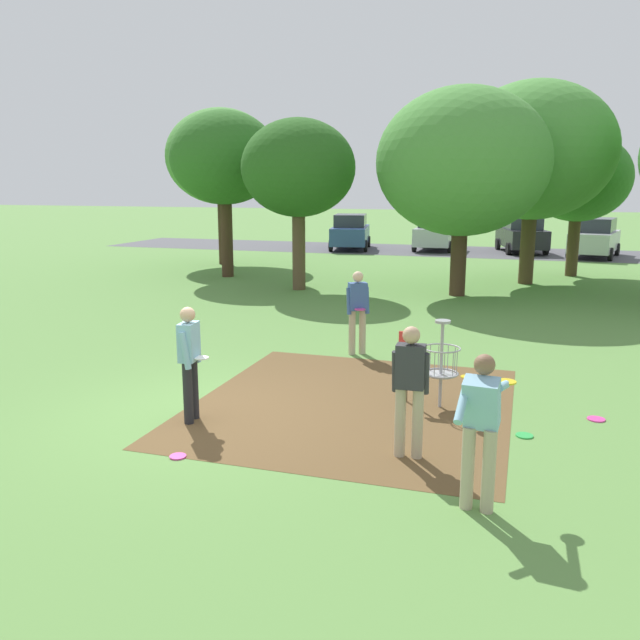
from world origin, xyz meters
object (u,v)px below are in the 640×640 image
Objects in this scene: parked_car_center_left at (436,232)px; tree_mid_center at (463,162)px; player_foreground_watching at (481,422)px; parked_car_leftmost at (350,232)px; tree_near_right at (221,157)px; tree_far_center at (534,151)px; player_throwing at (190,357)px; tree_far_right at (578,178)px; disc_golf_basket at (438,360)px; frisbee_by_tee at (524,436)px; player_waiting_right at (358,308)px; player_waiting_left at (410,384)px; parked_car_center_right at (522,234)px; frisbee_mid_grass at (467,377)px; parked_car_rightmost at (595,238)px; tree_mid_left at (225,159)px; tree_mid_right at (298,169)px; frisbee_far_left at (596,419)px; frisbee_near_basket at (178,456)px.

tree_mid_center is at bearing -79.64° from parked_car_center_left.
parked_car_leftmost is (-8.63, 27.11, -0.06)m from player_foreground_watching.
tree_far_center is (12.55, -2.01, -0.02)m from tree_near_right.
player_throwing is at bearing -106.36° from tree_far_center.
tree_far_right reaches higher than parked_car_center_left.
disc_golf_basket is at bearing -72.02° from parked_car_leftmost.
frisbee_by_tee is 0.03× the size of tree_far_center.
tree_far_right reaches higher than player_foreground_watching.
player_waiting_right is 5.01m from frisbee_by_tee.
player_waiting_left is 13.14m from tree_mid_center.
tree_far_center is at bearing -88.45° from parked_car_center_right.
parked_car_center_left is (7.93, 8.94, -3.60)m from tree_near_right.
tree_mid_center is at bearing 97.10° from frisbee_mid_grass.
frisbee_by_tee is 24.76m from parked_car_rightmost.
tree_mid_left is at bearing 123.53° from player_foreground_watching.
parked_car_rightmost is at bearing 26.44° from tree_near_right.
parked_car_rightmost is at bearing 80.39° from player_waiting_left.
player_foreground_watching is 0.31× the size of tree_mid_right.
tree_far_right is 1.25× the size of parked_car_center_left.
tree_mid_right reaches higher than parked_car_leftmost.
tree_mid_right is at bearing -99.81° from parked_car_center_left.
frisbee_mid_grass is 23.46m from parked_car_center_left.
player_waiting_right is 0.38× the size of parked_car_leftmost.
frisbee_far_left is at bearing -49.21° from tree_near_right.
player_waiting_right is at bearing -74.72° from parked_car_leftmost.
parked_car_center_left is (2.52, 14.57, -2.97)m from tree_mid_right.
tree_far_center is 1.52× the size of parked_car_rightmost.
tree_near_right is (-13.65, 15.82, 4.51)m from frisbee_far_left.
player_throwing and player_waiting_right have the same top height.
tree_mid_right reaches higher than player_waiting_right.
frisbee_by_tee is 0.04× the size of tree_mid_right.
frisbee_mid_grass is 0.04× the size of tree_far_center.
frisbee_mid_grass is 0.06× the size of parked_car_rightmost.
frisbee_mid_grass is at bearing -47.38° from tree_mid_left.
parked_car_center_right is (3.84, 27.92, 0.91)m from frisbee_near_basket.
parked_car_leftmost is (-6.98, 13.21, -3.14)m from tree_mid_center.
parked_car_rightmost is (3.94, 21.95, 0.91)m from frisbee_mid_grass.
disc_golf_basket reaches higher than frisbee_mid_grass.
player_waiting_right is 6.91× the size of frisbee_mid_grass.
player_foreground_watching is 0.38× the size of parked_car_rightmost.
parked_car_center_left reaches higher than frisbee_near_basket.
player_throwing is at bearing -169.81° from frisbee_by_tee.
tree_far_right reaches higher than parked_car_center_right.
tree_near_right is (-12.64, 16.82, 4.51)m from frisbee_by_tee.
frisbee_near_basket is 27.86m from parked_car_center_left.
parked_car_center_right is at bearing 80.86° from player_throwing.
tree_mid_center is 1.40× the size of parked_car_rightmost.
tree_mid_right is 14.04m from parked_car_leftmost.
tree_mid_right is 1.22× the size of parked_car_rightmost.
player_waiting_right is at bearing 111.59° from player_waiting_left.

